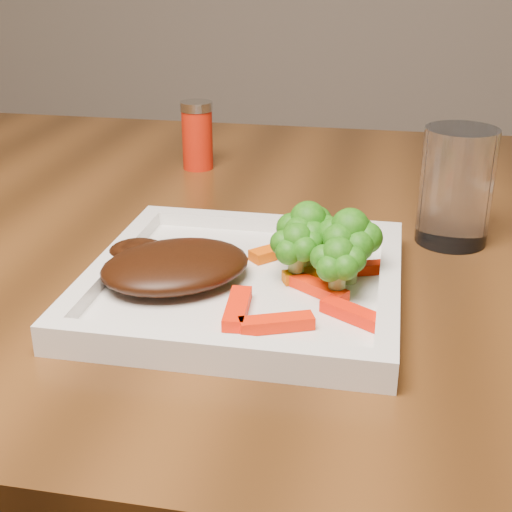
% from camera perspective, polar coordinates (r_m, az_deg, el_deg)
% --- Properties ---
extents(dining_table, '(1.60, 0.90, 0.75)m').
position_cam_1_polar(dining_table, '(1.02, -6.28, -16.64)').
color(dining_table, '#553013').
rests_on(dining_table, floor).
extents(plate, '(0.27, 0.27, 0.01)m').
position_cam_1_polar(plate, '(0.64, -0.89, -2.49)').
color(plate, white).
rests_on(plate, dining_table).
extents(steak, '(0.17, 0.16, 0.03)m').
position_cam_1_polar(steak, '(0.63, -6.46, -0.78)').
color(steak, black).
rests_on(steak, plate).
extents(broccoli_0, '(0.07, 0.07, 0.07)m').
position_cam_1_polar(broccoli_0, '(0.64, 4.14, 1.69)').
color(broccoli_0, '#366E12').
rests_on(broccoli_0, plate).
extents(broccoli_1, '(0.08, 0.08, 0.06)m').
position_cam_1_polar(broccoli_1, '(0.62, 7.44, 0.70)').
color(broccoli_1, '#266510').
rests_on(broccoli_1, plate).
extents(broccoli_2, '(0.07, 0.07, 0.06)m').
position_cam_1_polar(broccoli_2, '(0.59, 6.55, -0.83)').
color(broccoli_2, '#387713').
rests_on(broccoli_2, plate).
extents(broccoli_3, '(0.06, 0.06, 0.06)m').
position_cam_1_polar(broccoli_3, '(0.62, 3.26, 0.54)').
color(broccoli_3, '#2C7914').
rests_on(broccoli_3, plate).
extents(carrot_0, '(0.06, 0.04, 0.01)m').
position_cam_1_polar(carrot_0, '(0.55, 1.66, -5.39)').
color(carrot_0, '#F32103').
rests_on(carrot_0, plate).
extents(carrot_1, '(0.06, 0.04, 0.01)m').
position_cam_1_polar(carrot_1, '(0.57, 7.82, -4.62)').
color(carrot_1, '#F21903').
rests_on(carrot_1, plate).
extents(carrot_2, '(0.02, 0.06, 0.01)m').
position_cam_1_polar(carrot_2, '(0.58, -1.50, -4.20)').
color(carrot_2, '#F61D04').
rests_on(carrot_2, plate).
extents(carrot_3, '(0.05, 0.03, 0.01)m').
position_cam_1_polar(carrot_3, '(0.65, 9.01, -0.93)').
color(carrot_3, red).
rests_on(carrot_3, plate).
extents(carrot_4, '(0.06, 0.06, 0.01)m').
position_cam_1_polar(carrot_4, '(0.68, 1.94, 0.47)').
color(carrot_4, '#E35003').
rests_on(carrot_4, plate).
extents(carrot_5, '(0.05, 0.04, 0.01)m').
position_cam_1_polar(carrot_5, '(0.61, 5.05, -2.60)').
color(carrot_5, '#FF2404').
rests_on(carrot_5, plate).
extents(carrot_6, '(0.05, 0.03, 0.01)m').
position_cam_1_polar(carrot_6, '(0.63, 4.32, -1.53)').
color(carrot_6, '#D36103').
rests_on(carrot_6, plate).
extents(spice_shaker, '(0.05, 0.05, 0.09)m').
position_cam_1_polar(spice_shaker, '(0.99, -4.72, 9.59)').
color(spice_shaker, red).
rests_on(spice_shaker, dining_table).
extents(drinking_glass, '(0.09, 0.09, 0.12)m').
position_cam_1_polar(drinking_glass, '(0.75, 15.72, 5.36)').
color(drinking_glass, white).
rests_on(drinking_glass, dining_table).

